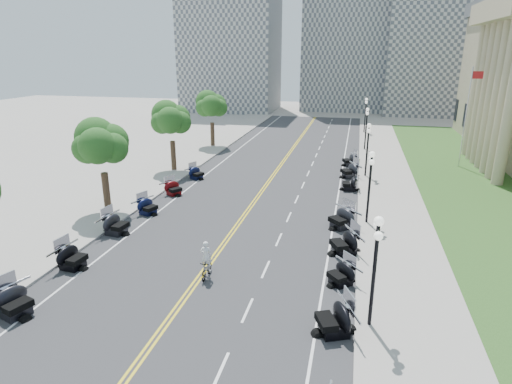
% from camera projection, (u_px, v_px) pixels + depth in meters
% --- Properties ---
extents(ground, '(160.00, 160.00, 0.00)m').
position_uv_depth(ground, '(230.00, 235.00, 27.67)').
color(ground, gray).
extents(road, '(16.00, 90.00, 0.01)m').
position_uv_depth(road, '(263.00, 189.00, 36.92)').
color(road, '#333335').
rests_on(road, ground).
extents(centerline_yellow_a, '(0.12, 90.00, 0.00)m').
position_uv_depth(centerline_yellow_a, '(262.00, 189.00, 36.95)').
color(centerline_yellow_a, yellow).
rests_on(centerline_yellow_a, road).
extents(centerline_yellow_b, '(0.12, 90.00, 0.00)m').
position_uv_depth(centerline_yellow_b, '(265.00, 189.00, 36.90)').
color(centerline_yellow_b, yellow).
rests_on(centerline_yellow_b, road).
extents(edge_line_north, '(0.12, 90.00, 0.00)m').
position_uv_depth(edge_line_north, '(338.00, 195.00, 35.53)').
color(edge_line_north, white).
rests_on(edge_line_north, road).
extents(edge_line_south, '(0.12, 90.00, 0.00)m').
position_uv_depth(edge_line_south, '(194.00, 184.00, 38.32)').
color(edge_line_south, white).
rests_on(edge_line_south, road).
extents(lane_dash_3, '(0.12, 2.00, 0.00)m').
position_uv_depth(lane_dash_3, '(221.00, 370.00, 15.86)').
color(lane_dash_3, white).
rests_on(lane_dash_3, road).
extents(lane_dash_4, '(0.12, 2.00, 0.00)m').
position_uv_depth(lane_dash_4, '(247.00, 310.00, 19.57)').
color(lane_dash_4, white).
rests_on(lane_dash_4, road).
extents(lane_dash_5, '(0.12, 2.00, 0.00)m').
position_uv_depth(lane_dash_5, '(266.00, 269.00, 23.27)').
color(lane_dash_5, white).
rests_on(lane_dash_5, road).
extents(lane_dash_6, '(0.12, 2.00, 0.00)m').
position_uv_depth(lane_dash_6, '(279.00, 239.00, 26.97)').
color(lane_dash_6, white).
rests_on(lane_dash_6, road).
extents(lane_dash_7, '(0.12, 2.00, 0.00)m').
position_uv_depth(lane_dash_7, '(289.00, 217.00, 30.67)').
color(lane_dash_7, white).
rests_on(lane_dash_7, road).
extents(lane_dash_8, '(0.12, 2.00, 0.00)m').
position_uv_depth(lane_dash_8, '(297.00, 199.00, 34.37)').
color(lane_dash_8, white).
rests_on(lane_dash_8, road).
extents(lane_dash_9, '(0.12, 2.00, 0.00)m').
position_uv_depth(lane_dash_9, '(303.00, 185.00, 38.07)').
color(lane_dash_9, white).
rests_on(lane_dash_9, road).
extents(lane_dash_10, '(0.12, 2.00, 0.00)m').
position_uv_depth(lane_dash_10, '(308.00, 173.00, 41.78)').
color(lane_dash_10, white).
rests_on(lane_dash_10, road).
extents(lane_dash_11, '(0.12, 2.00, 0.00)m').
position_uv_depth(lane_dash_11, '(313.00, 164.00, 45.48)').
color(lane_dash_11, white).
rests_on(lane_dash_11, road).
extents(lane_dash_12, '(0.12, 2.00, 0.00)m').
position_uv_depth(lane_dash_12, '(316.00, 155.00, 49.18)').
color(lane_dash_12, white).
rests_on(lane_dash_12, road).
extents(lane_dash_13, '(0.12, 2.00, 0.00)m').
position_uv_depth(lane_dash_13, '(319.00, 148.00, 52.88)').
color(lane_dash_13, white).
rests_on(lane_dash_13, road).
extents(lane_dash_14, '(0.12, 2.00, 0.00)m').
position_uv_depth(lane_dash_14, '(322.00, 142.00, 56.58)').
color(lane_dash_14, white).
rests_on(lane_dash_14, road).
extents(lane_dash_15, '(0.12, 2.00, 0.00)m').
position_uv_depth(lane_dash_15, '(325.00, 136.00, 60.28)').
color(lane_dash_15, white).
rests_on(lane_dash_15, road).
extents(lane_dash_16, '(0.12, 2.00, 0.00)m').
position_uv_depth(lane_dash_16, '(327.00, 132.00, 63.99)').
color(lane_dash_16, white).
rests_on(lane_dash_16, road).
extents(lane_dash_17, '(0.12, 2.00, 0.00)m').
position_uv_depth(lane_dash_17, '(329.00, 127.00, 67.69)').
color(lane_dash_17, white).
rests_on(lane_dash_17, road).
extents(lane_dash_18, '(0.12, 2.00, 0.00)m').
position_uv_depth(lane_dash_18, '(330.00, 123.00, 71.39)').
color(lane_dash_18, white).
rests_on(lane_dash_18, road).
extents(lane_dash_19, '(0.12, 2.00, 0.00)m').
position_uv_depth(lane_dash_19, '(332.00, 120.00, 75.09)').
color(lane_dash_19, white).
rests_on(lane_dash_19, road).
extents(sidewalk_north, '(5.00, 90.00, 0.15)m').
position_uv_depth(sidewalk_north, '(390.00, 197.00, 34.61)').
color(sidewalk_north, '#9E9991').
rests_on(sidewalk_north, ground).
extents(sidewalk_south, '(5.00, 90.00, 0.15)m').
position_uv_depth(sidewalk_south, '(152.00, 181.00, 39.19)').
color(sidewalk_south, '#9E9991').
rests_on(sidewalk_south, ground).
extents(lawn, '(9.00, 60.00, 0.10)m').
position_uv_depth(lawn, '(461.00, 177.00, 40.50)').
color(lawn, '#356023').
rests_on(lawn, ground).
extents(distant_block_a, '(18.00, 14.00, 26.00)m').
position_uv_depth(distant_block_a, '(231.00, 44.00, 84.94)').
color(distant_block_a, gray).
rests_on(distant_block_a, ground).
extents(distant_block_b, '(16.00, 12.00, 30.00)m').
position_uv_depth(distant_block_b, '(345.00, 33.00, 85.08)').
color(distant_block_b, gray).
rests_on(distant_block_b, ground).
extents(distant_block_c, '(20.00, 14.00, 22.00)m').
position_uv_depth(distant_block_c, '(442.00, 54.00, 79.62)').
color(distant_block_c, gray).
rests_on(distant_block_c, ground).
extents(street_lamp_1, '(0.50, 1.20, 4.90)m').
position_uv_depth(street_lamp_1, '(374.00, 273.00, 17.59)').
color(street_lamp_1, black).
rests_on(street_lamp_1, sidewalk_north).
extents(street_lamp_2, '(0.50, 1.20, 4.90)m').
position_uv_depth(street_lamp_2, '(369.00, 188.00, 28.69)').
color(street_lamp_2, black).
rests_on(street_lamp_2, sidewalk_north).
extents(street_lamp_3, '(0.50, 1.20, 4.90)m').
position_uv_depth(street_lamp_3, '(367.00, 150.00, 39.80)').
color(street_lamp_3, black).
rests_on(street_lamp_3, sidewalk_north).
extents(street_lamp_4, '(0.50, 1.20, 4.90)m').
position_uv_depth(street_lamp_4, '(366.00, 129.00, 50.90)').
color(street_lamp_4, black).
rests_on(street_lamp_4, sidewalk_north).
extents(street_lamp_5, '(0.50, 1.20, 4.90)m').
position_uv_depth(street_lamp_5, '(365.00, 115.00, 62.01)').
color(street_lamp_5, black).
rests_on(street_lamp_5, sidewalk_north).
extents(flagpole, '(1.10, 0.20, 10.00)m').
position_uv_depth(flagpole, '(465.00, 119.00, 42.55)').
color(flagpole, silver).
rests_on(flagpole, ground).
extents(tree_2, '(4.80, 4.80, 9.20)m').
position_uv_depth(tree_2, '(101.00, 149.00, 30.23)').
color(tree_2, '#235619').
rests_on(tree_2, sidewalk_south).
extents(tree_3, '(4.80, 4.80, 9.20)m').
position_uv_depth(tree_3, '(171.00, 123.00, 41.34)').
color(tree_3, '#235619').
rests_on(tree_3, sidewalk_south).
extents(tree_4, '(4.80, 4.80, 9.20)m').
position_uv_depth(tree_4, '(212.00, 108.00, 52.44)').
color(tree_4, '#235619').
rests_on(tree_4, sidewalk_south).
extents(motorcycle_n_3, '(2.84, 2.84, 1.51)m').
position_uv_depth(motorcycle_n_3, '(334.00, 318.00, 17.75)').
color(motorcycle_n_3, black).
rests_on(motorcycle_n_3, road).
extents(motorcycle_n_4, '(2.55, 2.55, 1.26)m').
position_uv_depth(motorcycle_n_4, '(341.00, 273.00, 21.60)').
color(motorcycle_n_4, black).
rests_on(motorcycle_n_4, road).
extents(motorcycle_n_5, '(2.99, 2.99, 1.56)m').
position_uv_depth(motorcycle_n_5, '(345.00, 242.00, 24.83)').
color(motorcycle_n_5, black).
rests_on(motorcycle_n_5, road).
extents(motorcycle_n_6, '(3.07, 3.07, 1.52)m').
position_uv_depth(motorcycle_n_6, '(341.00, 217.00, 28.56)').
color(motorcycle_n_6, black).
rests_on(motorcycle_n_6, road).
extents(motorcycle_n_8, '(2.13, 2.13, 1.38)m').
position_uv_depth(motorcycle_n_8, '(350.00, 183.00, 36.47)').
color(motorcycle_n_8, black).
rests_on(motorcycle_n_8, road).
extents(motorcycle_n_9, '(2.97, 2.97, 1.54)m').
position_uv_depth(motorcycle_n_9, '(350.00, 170.00, 40.16)').
color(motorcycle_n_9, black).
rests_on(motorcycle_n_9, road).
extents(motorcycle_n_10, '(2.58, 2.58, 1.39)m').
position_uv_depth(motorcycle_n_10, '(350.00, 159.00, 44.42)').
color(motorcycle_n_10, black).
rests_on(motorcycle_n_10, road).
extents(motorcycle_s_3, '(2.68, 2.68, 1.49)m').
position_uv_depth(motorcycle_s_3, '(13.00, 301.00, 18.98)').
color(motorcycle_s_3, black).
rests_on(motorcycle_s_3, road).
extents(motorcycle_s_4, '(2.22, 2.22, 1.41)m').
position_uv_depth(motorcycle_s_4, '(72.00, 256.00, 23.23)').
color(motorcycle_s_4, black).
rests_on(motorcycle_s_4, road).
extents(motorcycle_s_5, '(2.32, 2.32, 1.47)m').
position_uv_depth(motorcycle_s_5, '(116.00, 223.00, 27.63)').
color(motorcycle_s_5, black).
rests_on(motorcycle_s_5, road).
extents(motorcycle_s_6, '(2.38, 2.38, 1.29)m').
position_uv_depth(motorcycle_s_6, '(148.00, 206.00, 31.08)').
color(motorcycle_s_6, black).
rests_on(motorcycle_s_6, road).
extents(motorcycle_s_7, '(2.52, 2.52, 1.27)m').
position_uv_depth(motorcycle_s_7, '(173.00, 188.00, 35.30)').
color(motorcycle_s_7, '#590A0C').
rests_on(motorcycle_s_7, road).
extents(motorcycle_s_8, '(2.37, 2.37, 1.24)m').
position_uv_depth(motorcycle_s_8, '(196.00, 173.00, 39.79)').
color(motorcycle_s_8, black).
rests_on(motorcycle_s_8, road).
extents(bicycle, '(0.50, 1.64, 0.98)m').
position_uv_depth(bicycle, '(207.00, 268.00, 22.35)').
color(bicycle, '#A51414').
rests_on(bicycle, road).
extents(cyclist_rider, '(0.62, 0.41, 1.69)m').
position_uv_depth(cyclist_rider, '(206.00, 245.00, 21.94)').
color(cyclist_rider, white).
rests_on(cyclist_rider, bicycle).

